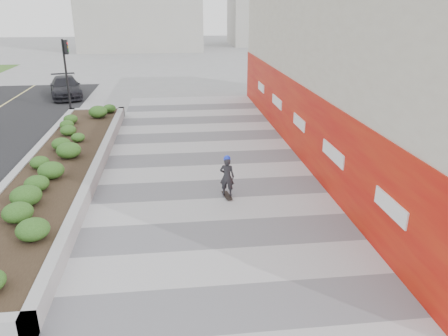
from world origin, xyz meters
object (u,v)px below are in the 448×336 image
(traffic_signal_near, at_px, (66,65))
(car_dark, at_px, (66,87))
(planter, at_px, (61,165))
(skateboarder, at_px, (227,176))

(traffic_signal_near, height_order, car_dark, traffic_signal_near)
(planter, relative_size, traffic_signal_near, 4.29)
(skateboarder, height_order, car_dark, skateboarder)
(car_dark, bearing_deg, traffic_signal_near, -89.49)
(planter, bearing_deg, car_dark, 101.31)
(planter, height_order, car_dark, car_dark)
(skateboarder, bearing_deg, car_dark, 108.16)
(skateboarder, bearing_deg, planter, 146.72)
(planter, xyz_separation_m, traffic_signal_near, (-1.73, 10.50, 2.34))
(planter, xyz_separation_m, skateboarder, (5.98, -2.74, 0.33))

